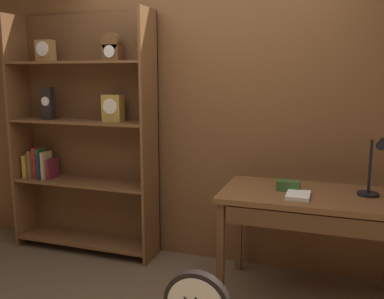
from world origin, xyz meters
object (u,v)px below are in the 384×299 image
(toolbox_small, at_px, (289,186))
(desk_lamp, at_px, (376,162))
(open_repair_manual, at_px, (298,195))
(bookshelf, at_px, (83,136))
(workbench, at_px, (310,207))

(toolbox_small, bearing_deg, desk_lamp, 2.92)
(desk_lamp, xyz_separation_m, toolbox_small, (-0.58, -0.03, -0.21))
(desk_lamp, xyz_separation_m, open_repair_manual, (-0.50, -0.17, -0.23))
(bookshelf, bearing_deg, workbench, -8.77)
(toolbox_small, distance_m, open_repair_manual, 0.17)
(open_repair_manual, bearing_deg, toolbox_small, 120.11)
(workbench, bearing_deg, bookshelf, 171.23)
(bookshelf, height_order, desk_lamp, bookshelf)
(workbench, distance_m, desk_lamp, 0.54)
(toolbox_small, bearing_deg, workbench, -14.99)
(toolbox_small, bearing_deg, open_repair_manual, -59.93)
(bookshelf, xyz_separation_m, workbench, (2.08, -0.32, -0.37))
(bookshelf, bearing_deg, toolbox_small, -8.24)
(bookshelf, distance_m, open_repair_manual, 2.06)
(bookshelf, xyz_separation_m, desk_lamp, (2.50, -0.25, -0.03))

